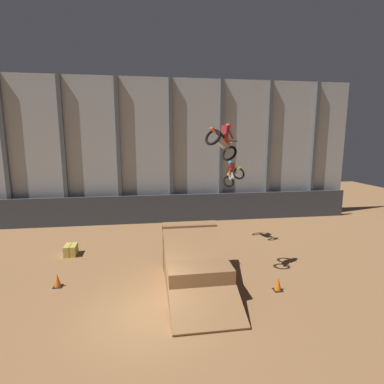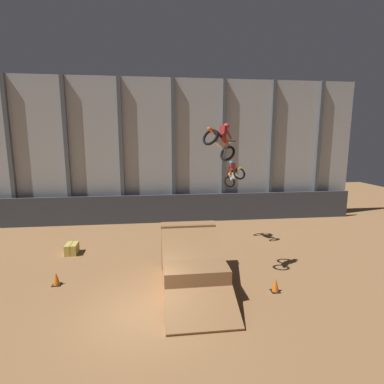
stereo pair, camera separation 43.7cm
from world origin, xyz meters
name	(u,v)px [view 1 (the left image)]	position (x,y,z in m)	size (l,w,h in m)	color
ground_plane	(148,316)	(0.00, 0.00, 0.00)	(60.00, 60.00, 0.00)	#996B42
arena_back_wall	(145,151)	(0.00, 12.81, 5.25)	(32.00, 0.40, 10.50)	#ADB2B7
lower_barrier	(147,209)	(0.00, 12.00, 1.04)	(31.36, 0.20, 2.08)	#383D47
dirt_ramp	(195,265)	(2.02, 2.32, 0.79)	(2.56, 5.36, 2.35)	olive
rider_bike_left_air	(223,141)	(3.29, 2.76, 6.07)	(1.74, 1.65, 1.67)	black
rider_bike_right_air	(233,174)	(5.07, 7.24, 4.12)	(1.04, 1.79, 1.67)	black
traffic_cone_near_ramp	(57,280)	(-3.75, 2.74, 0.28)	(0.36, 0.36, 0.58)	black
traffic_cone_arena_edge	(278,284)	(5.28, 1.06, 0.28)	(0.36, 0.36, 0.58)	black
hay_bale_trackside	(71,250)	(-4.05, 6.35, 0.28)	(0.62, 0.92, 0.57)	#CCB751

